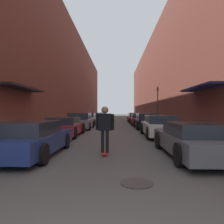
{
  "coord_description": "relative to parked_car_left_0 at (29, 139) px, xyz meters",
  "views": [
    {
      "loc": [
        0.33,
        -1.21,
        1.55
      ],
      "look_at": [
        0.03,
        12.79,
        1.46
      ],
      "focal_mm": 35.0,
      "sensor_mm": 36.0,
      "label": 1
    }
  ],
  "objects": [
    {
      "name": "parked_car_right_1",
      "position": [
        5.56,
        5.59,
        0.05
      ],
      "size": [
        1.85,
        4.74,
        1.29
      ],
      "color": "silver",
      "rests_on": "ground"
    },
    {
      "name": "parked_car_right_2",
      "position": [
        5.58,
        11.18,
        0.07
      ],
      "size": [
        1.96,
        4.61,
        1.34
      ],
      "color": "black",
      "rests_on": "ground"
    },
    {
      "name": "curb_strip_left",
      "position": [
        -2.07,
        27.02,
        -0.52
      ],
      "size": [
        1.8,
        66.55,
        0.12
      ],
      "color": "#A3A099",
      "rests_on": "ground"
    },
    {
      "name": "parked_car_left_5",
      "position": [
        -0.11,
        27.93,
        0.02
      ],
      "size": [
        2.01,
        4.02,
        1.24
      ],
      "color": "#232326",
      "rests_on": "ground"
    },
    {
      "name": "manhole_cover",
      "position": [
        3.46,
        -2.83,
        -0.57
      ],
      "size": [
        0.7,
        0.7,
        0.02
      ],
      "color": "#332D28",
      "rests_on": "ground"
    },
    {
      "name": "parked_car_left_2",
      "position": [
        -0.05,
        10.94,
        0.07
      ],
      "size": [
        2.03,
        4.29,
        1.36
      ],
      "color": "gray",
      "rests_on": "ground"
    },
    {
      "name": "parked_car_right_0",
      "position": [
        5.61,
        -0.04,
        -0.01
      ],
      "size": [
        1.93,
        4.78,
        1.14
      ],
      "color": "#515459",
      "rests_on": "ground"
    },
    {
      "name": "curb_strip_right",
      "position": [
        7.46,
        27.02,
        -0.52
      ],
      "size": [
        1.8,
        66.55,
        0.12
      ],
      "color": "#A3A099",
      "rests_on": "ground"
    },
    {
      "name": "parked_car_left_3",
      "position": [
        -0.22,
        16.7,
        0.04
      ],
      "size": [
        1.98,
        4.43,
        1.28
      ],
      "color": "silver",
      "rests_on": "ground"
    },
    {
      "name": "skateboarder",
      "position": [
        2.61,
        0.2,
        0.46
      ],
      "size": [
        0.65,
        0.78,
        1.7
      ],
      "color": "#B2231E",
      "rests_on": "ground"
    },
    {
      "name": "traffic_light",
      "position": [
        7.25,
        15.07,
        1.92
      ],
      "size": [
        0.16,
        0.22,
        3.89
      ],
      "color": "#2D2D2D",
      "rests_on": "curb_strip_right"
    },
    {
      "name": "parked_car_left_4",
      "position": [
        -0.06,
        22.39,
        0.02
      ],
      "size": [
        2.06,
        4.53,
        1.23
      ],
      "color": "navy",
      "rests_on": "ground"
    },
    {
      "name": "parked_car_left_1",
      "position": [
        -0.14,
        5.76,
        0.0
      ],
      "size": [
        1.95,
        4.73,
        1.16
      ],
      "color": "maroon",
      "rests_on": "ground"
    },
    {
      "name": "parked_car_right_3",
      "position": [
        5.55,
        16.72,
        0.01
      ],
      "size": [
        2.03,
        4.52,
        1.2
      ],
      "color": "maroon",
      "rests_on": "ground"
    },
    {
      "name": "building_row_right",
      "position": [
        10.36,
        27.02,
        5.98
      ],
      "size": [
        4.9,
        66.55,
        13.13
      ],
      "color": "brown",
      "rests_on": "ground"
    },
    {
      "name": "ground",
      "position": [
        2.7,
        20.37,
        -0.58
      ],
      "size": [
        146.41,
        146.41,
        0.0
      ],
      "primitive_type": "plane",
      "color": "#4C4947"
    },
    {
      "name": "parked_car_left_0",
      "position": [
        0.0,
        0.0,
        0.0
      ],
      "size": [
        2.08,
        4.52,
        1.18
      ],
      "color": "navy",
      "rests_on": "ground"
    },
    {
      "name": "parked_car_right_4",
      "position": [
        5.46,
        22.0,
        0.02
      ],
      "size": [
        1.87,
        4.35,
        1.27
      ],
      "color": "maroon",
      "rests_on": "ground"
    },
    {
      "name": "building_row_left",
      "position": [
        -4.97,
        27.02,
        6.3
      ],
      "size": [
        4.9,
        66.55,
        13.76
      ],
      "color": "brown",
      "rests_on": "ground"
    }
  ]
}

